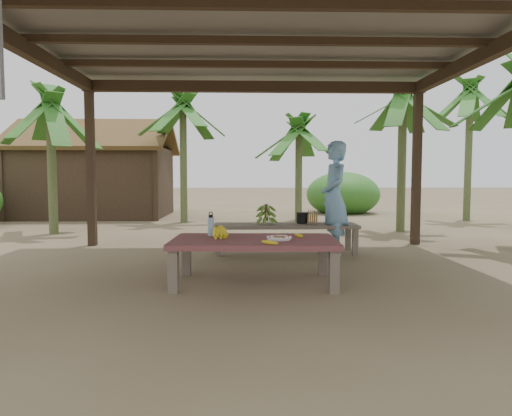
{
  "coord_description": "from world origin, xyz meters",
  "views": [
    {
      "loc": [
        -0.22,
        -5.55,
        1.2
      ],
      "look_at": [
        -0.06,
        0.03,
        0.8
      ],
      "focal_mm": 32.0,
      "sensor_mm": 36.0,
      "label": 1
    }
  ],
  "objects_px": {
    "woman": "(334,198)",
    "water_flask": "(211,226)",
    "cooking_pot": "(303,218)",
    "ripe_banana_bunch": "(217,231)",
    "plate": "(279,238)",
    "bench": "(286,228)",
    "work_table": "(254,245)"
  },
  "relations": [
    {
      "from": "bench",
      "to": "water_flask",
      "type": "bearing_deg",
      "value": -121.59
    },
    {
      "from": "cooking_pot",
      "to": "ripe_banana_bunch",
      "type": "bearing_deg",
      "value": -121.54
    },
    {
      "from": "woman",
      "to": "water_flask",
      "type": "bearing_deg",
      "value": -50.98
    },
    {
      "from": "plate",
      "to": "water_flask",
      "type": "bearing_deg",
      "value": 154.31
    },
    {
      "from": "woman",
      "to": "work_table",
      "type": "bearing_deg",
      "value": -37.02
    },
    {
      "from": "water_flask",
      "to": "woman",
      "type": "distance_m",
      "value": 2.39
    },
    {
      "from": "plate",
      "to": "water_flask",
      "type": "xyz_separation_m",
      "value": [
        -0.77,
        0.37,
        0.1
      ]
    },
    {
      "from": "bench",
      "to": "work_table",
      "type": "bearing_deg",
      "value": -105.4
    },
    {
      "from": "cooking_pot",
      "to": "woman",
      "type": "distance_m",
      "value": 0.6
    },
    {
      "from": "plate",
      "to": "cooking_pot",
      "type": "xyz_separation_m",
      "value": [
        0.55,
        2.18,
        0.02
      ]
    },
    {
      "from": "work_table",
      "to": "woman",
      "type": "xyz_separation_m",
      "value": [
        1.27,
        1.88,
        0.43
      ]
    },
    {
      "from": "woman",
      "to": "bench",
      "type": "bearing_deg",
      "value": -101.48
    },
    {
      "from": "work_table",
      "to": "woman",
      "type": "relative_size",
      "value": 1.07
    },
    {
      "from": "ripe_banana_bunch",
      "to": "plate",
      "type": "height_order",
      "value": "ripe_banana_bunch"
    },
    {
      "from": "cooking_pot",
      "to": "woman",
      "type": "height_order",
      "value": "woman"
    },
    {
      "from": "work_table",
      "to": "ripe_banana_bunch",
      "type": "bearing_deg",
      "value": 170.87
    },
    {
      "from": "water_flask",
      "to": "woman",
      "type": "bearing_deg",
      "value": 42.1
    },
    {
      "from": "plate",
      "to": "woman",
      "type": "xyz_separation_m",
      "value": [
        0.99,
        1.96,
        0.34
      ]
    },
    {
      "from": "plate",
      "to": "water_flask",
      "type": "distance_m",
      "value": 0.86
    },
    {
      "from": "plate",
      "to": "cooking_pot",
      "type": "bearing_deg",
      "value": 75.91
    },
    {
      "from": "water_flask",
      "to": "woman",
      "type": "height_order",
      "value": "woman"
    },
    {
      "from": "ripe_banana_bunch",
      "to": "woman",
      "type": "height_order",
      "value": "woman"
    },
    {
      "from": "ripe_banana_bunch",
      "to": "cooking_pot",
      "type": "bearing_deg",
      "value": 58.46
    },
    {
      "from": "work_table",
      "to": "water_flask",
      "type": "bearing_deg",
      "value": 152.12
    },
    {
      "from": "woman",
      "to": "cooking_pot",
      "type": "bearing_deg",
      "value": -118.99
    },
    {
      "from": "bench",
      "to": "water_flask",
      "type": "height_order",
      "value": "water_flask"
    },
    {
      "from": "bench",
      "to": "cooking_pot",
      "type": "bearing_deg",
      "value": 21.23
    },
    {
      "from": "cooking_pot",
      "to": "woman",
      "type": "relative_size",
      "value": 0.11
    },
    {
      "from": "plate",
      "to": "woman",
      "type": "relative_size",
      "value": 0.16
    },
    {
      "from": "cooking_pot",
      "to": "woman",
      "type": "xyz_separation_m",
      "value": [
        0.45,
        -0.22,
        0.33
      ]
    },
    {
      "from": "cooking_pot",
      "to": "woman",
      "type": "bearing_deg",
      "value": -25.92
    },
    {
      "from": "cooking_pot",
      "to": "plate",
      "type": "bearing_deg",
      "value": -104.09
    }
  ]
}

